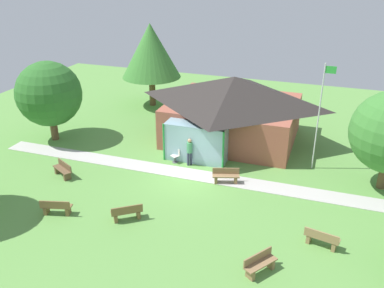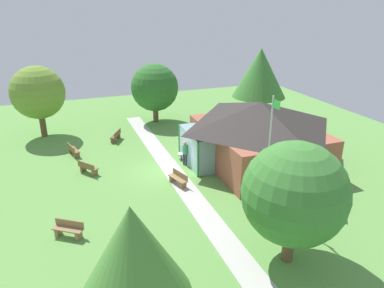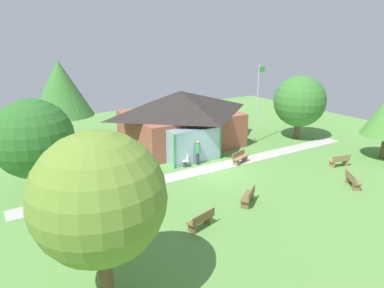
# 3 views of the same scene
# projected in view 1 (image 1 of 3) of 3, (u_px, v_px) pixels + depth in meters

# --- Properties ---
(ground_plane) EXTENTS (44.00, 44.00, 0.00)m
(ground_plane) POSITION_uv_depth(u_px,v_px,m) (190.00, 178.00, 23.76)
(ground_plane) COLOR #609947
(pavilion) EXTENTS (9.38, 8.72, 4.40)m
(pavilion) POSITION_uv_depth(u_px,v_px,m) (232.00, 108.00, 27.96)
(pavilion) COLOR #A35642
(pavilion) RESTS_ON ground_plane
(footpath) EXTENTS (25.31, 1.49, 0.03)m
(footpath) POSITION_uv_depth(u_px,v_px,m) (192.00, 174.00, 24.14)
(footpath) COLOR #BCB7B2
(footpath) RESTS_ON ground_plane
(flagpole) EXTENTS (0.64, 0.08, 6.37)m
(flagpole) POSITION_uv_depth(u_px,v_px,m) (320.00, 114.00, 23.46)
(flagpole) COLOR silver
(flagpole) RESTS_ON ground_plane
(bench_front_center) EXTENTS (1.47, 1.25, 0.84)m
(bench_front_center) POSITION_uv_depth(u_px,v_px,m) (127.00, 213.00, 19.85)
(bench_front_center) COLOR brown
(bench_front_center) RESTS_ON ground_plane
(bench_front_left) EXTENTS (1.56, 0.82, 0.84)m
(bench_front_left) POSITION_uv_depth(u_px,v_px,m) (56.00, 207.00, 20.27)
(bench_front_left) COLOR brown
(bench_front_left) RESTS_ON ground_plane
(bench_lawn_far_right) EXTENTS (1.56, 0.74, 0.84)m
(bench_lawn_far_right) POSITION_uv_depth(u_px,v_px,m) (322.00, 239.00, 18.03)
(bench_lawn_far_right) COLOR #9E7A51
(bench_lawn_far_right) RESTS_ON ground_plane
(bench_mid_left) EXTENTS (1.53, 1.09, 0.84)m
(bench_mid_left) POSITION_uv_depth(u_px,v_px,m) (63.00, 170.00, 23.84)
(bench_mid_left) COLOR brown
(bench_mid_left) RESTS_ON ground_plane
(bench_rear_near_path) EXTENTS (1.56, 0.88, 0.84)m
(bench_rear_near_path) POSITION_uv_depth(u_px,v_px,m) (226.00, 176.00, 23.15)
(bench_rear_near_path) COLOR olive
(bench_rear_near_path) RESTS_ON ground_plane
(bench_front_right) EXTENTS (1.21, 1.48, 0.84)m
(bench_front_right) POSITION_uv_depth(u_px,v_px,m) (260.00, 264.00, 16.55)
(bench_front_right) COLOR olive
(bench_front_right) RESTS_ON ground_plane
(patio_chair_porch_left) EXTENTS (0.60, 0.60, 0.86)m
(patio_chair_porch_left) POSITION_uv_depth(u_px,v_px,m) (176.00, 156.00, 25.48)
(patio_chair_porch_left) COLOR beige
(patio_chair_porch_left) RESTS_ON ground_plane
(visitor_by_porch) EXTENTS (0.34, 0.34, 1.74)m
(visitor_by_porch) POSITION_uv_depth(u_px,v_px,m) (190.00, 150.00, 24.85)
(visitor_by_porch) COLOR #2D3347
(visitor_by_porch) RESTS_ON ground_plane
(tree_behind_pavilion_left) EXTENTS (4.84, 4.84, 6.81)m
(tree_behind_pavilion_left) POSITION_uv_depth(u_px,v_px,m) (151.00, 51.00, 33.59)
(tree_behind_pavilion_left) COLOR brown
(tree_behind_pavilion_left) RESTS_ON ground_plane
(tree_west_hedge) EXTENTS (4.33, 4.33, 5.44)m
(tree_west_hedge) POSITION_uv_depth(u_px,v_px,m) (49.00, 94.00, 27.51)
(tree_west_hedge) COLOR brown
(tree_west_hedge) RESTS_ON ground_plane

